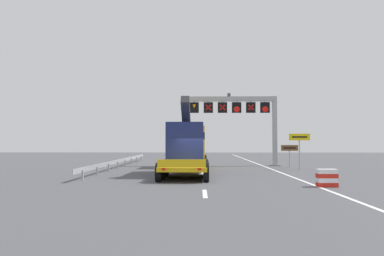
% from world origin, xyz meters
% --- Properties ---
extents(ground, '(112.00, 112.00, 0.00)m').
position_xyz_m(ground, '(0.00, 0.00, 0.00)').
color(ground, '#4C4C51').
extents(lane_markings, '(0.20, 56.85, 0.01)m').
position_xyz_m(lane_markings, '(0.41, 21.12, 0.01)').
color(lane_markings, silver).
rests_on(lane_markings, ground).
extents(edge_line_right, '(0.20, 63.00, 0.01)m').
position_xyz_m(edge_line_right, '(6.20, 12.00, 0.01)').
color(edge_line_right, silver).
rests_on(edge_line_right, ground).
extents(overhead_lane_gantry, '(9.27, 0.90, 6.95)m').
position_xyz_m(overhead_lane_gantry, '(4.19, 12.65, 5.29)').
color(overhead_lane_gantry, '#9EA0A5').
rests_on(overhead_lane_gantry, ground).
extents(heavy_haul_truck_yellow, '(3.14, 14.09, 5.30)m').
position_xyz_m(heavy_haul_truck_yellow, '(-0.71, 5.98, 1.99)').
color(heavy_haul_truck_yellow, yellow).
rests_on(heavy_haul_truck_yellow, ground).
extents(exit_sign_yellow, '(1.70, 0.15, 2.96)m').
position_xyz_m(exit_sign_yellow, '(8.39, 7.84, 2.28)').
color(exit_sign_yellow, '#9EA0A5').
rests_on(exit_sign_yellow, ground).
extents(tourist_info_sign_brown, '(1.49, 0.15, 2.00)m').
position_xyz_m(tourist_info_sign_brown, '(8.16, 10.22, 1.52)').
color(tourist_info_sign_brown, '#9EA0A5').
rests_on(tourist_info_sign_brown, ground).
extents(crash_barrier_striped, '(1.00, 0.51, 0.90)m').
position_xyz_m(crash_barrier_striped, '(6.65, -3.42, 0.45)').
color(crash_barrier_striped, red).
rests_on(crash_barrier_striped, ground).
extents(guardrail_left, '(0.13, 24.86, 0.76)m').
position_xyz_m(guardrail_left, '(-6.87, 10.43, 0.56)').
color(guardrail_left, '#999EA3').
rests_on(guardrail_left, ground).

